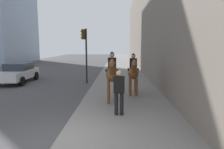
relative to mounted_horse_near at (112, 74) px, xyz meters
The scene contains 6 objects.
sidewalk_slab 4.27m from the mounted_horse_near, behind, with size 120.00×4.13×0.12m, color slate.
mounted_horse_near is the anchor object (origin of this frame).
mounted_horse_far 1.86m from the mounted_horse_near, 35.66° to the right, with size 2.15×0.61×2.21m.
pedestrian_greeting 1.90m from the mounted_horse_near, behind, with size 0.29×0.42×1.70m.
car_near_lane 9.08m from the mounted_horse_near, 52.00° to the left, with size 4.31×2.00×1.44m.
traffic_light_near_curb 5.79m from the mounted_horse_near, 21.44° to the left, with size 0.20×0.44×3.90m.
Camera 1 is at (-5.26, -1.72, 2.70)m, focal length 32.80 mm.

